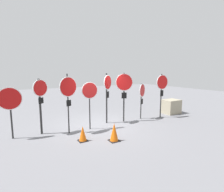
# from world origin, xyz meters

# --- Properties ---
(ground_plane) EXTENTS (40.00, 40.00, 0.00)m
(ground_plane) POSITION_xyz_m (0.00, 0.00, 0.00)
(ground_plane) COLOR slate
(stop_sign_0) EXTENTS (0.88, 0.12, 2.04)m
(stop_sign_0) POSITION_xyz_m (-3.67, 0.26, 1.49)
(stop_sign_0) COLOR black
(stop_sign_0) RESTS_ON ground
(stop_sign_1) EXTENTS (0.61, 0.38, 2.33)m
(stop_sign_1) POSITION_xyz_m (-2.58, 0.25, 1.59)
(stop_sign_1) COLOR black
(stop_sign_1) RESTS_ON ground
(stop_sign_2) EXTENTS (0.80, 0.30, 2.53)m
(stop_sign_2) POSITION_xyz_m (-1.55, -0.22, 1.84)
(stop_sign_2) COLOR black
(stop_sign_2) RESTS_ON ground
(stop_sign_3) EXTENTS (0.74, 0.13, 2.16)m
(stop_sign_3) POSITION_xyz_m (-0.59, -0.22, 1.65)
(stop_sign_3) COLOR black
(stop_sign_3) RESTS_ON ground
(stop_sign_4) EXTENTS (0.62, 0.41, 2.53)m
(stop_sign_4) POSITION_xyz_m (0.55, 0.24, 1.75)
(stop_sign_4) COLOR black
(stop_sign_4) RESTS_ON ground
(stop_sign_5) EXTENTS (0.81, 0.39, 2.54)m
(stop_sign_5) POSITION_xyz_m (1.42, 0.02, 1.84)
(stop_sign_5) COLOR black
(stop_sign_5) RESTS_ON ground
(stop_sign_6) EXTENTS (0.63, 0.37, 1.96)m
(stop_sign_6) POSITION_xyz_m (2.57, -0.02, 1.43)
(stop_sign_6) COLOR black
(stop_sign_6) RESTS_ON ground
(stop_sign_7) EXTENTS (0.81, 0.13, 2.47)m
(stop_sign_7) POSITION_xyz_m (3.68, -0.39, 1.80)
(stop_sign_7) COLOR black
(stop_sign_7) RESTS_ON ground
(traffic_cone_0) EXTENTS (0.34, 0.34, 0.58)m
(traffic_cone_0) POSITION_xyz_m (-1.36, -1.31, 0.29)
(traffic_cone_0) COLOR black
(traffic_cone_0) RESTS_ON ground
(traffic_cone_1) EXTENTS (0.39, 0.39, 0.70)m
(traffic_cone_1) POSITION_xyz_m (-0.33, -1.91, 0.34)
(traffic_cone_1) COLOR black
(traffic_cone_1) RESTS_ON ground
(storage_crate) EXTENTS (1.03, 0.79, 0.86)m
(storage_crate) POSITION_xyz_m (5.00, 0.04, 0.43)
(storage_crate) COLOR #9E937A
(storage_crate) RESTS_ON ground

